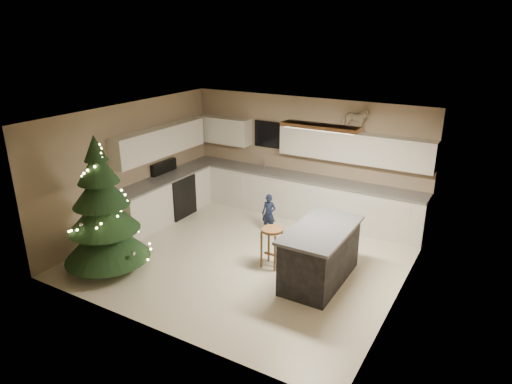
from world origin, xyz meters
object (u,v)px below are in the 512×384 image
Objects in this scene: island at (320,254)px; toddler at (269,214)px; bar_stool at (272,238)px; rocking_horse at (355,120)px; christmas_tree at (103,217)px.

toddler is (-1.63, 1.22, -0.07)m from island.
bar_stool is (-0.91, 0.02, 0.07)m from island.
bar_stool is at bearing 160.11° from rocking_horse.
bar_stool is at bearing -65.88° from toddler.
island is at bearing 24.00° from christmas_tree.
christmas_tree reaches higher than toddler.
bar_stool is 1.41m from toddler.
island is 2.35× the size of bar_stool.
island is 3.69m from christmas_tree.
bar_stool is 0.89× the size of toddler.
christmas_tree is 4.03× the size of rocking_horse.
rocking_horse reaches higher than bar_stool.
island is 0.91m from bar_stool.
christmas_tree reaches higher than bar_stool.
christmas_tree is at bearing -156.00° from island.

